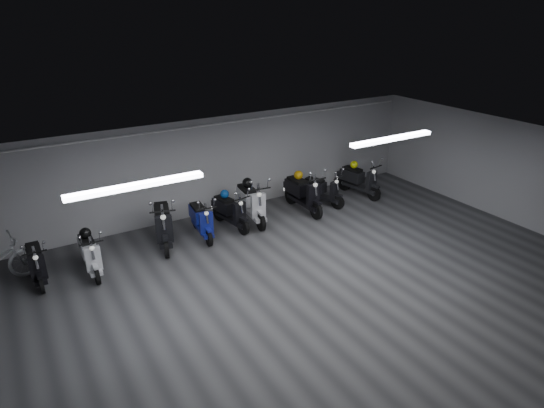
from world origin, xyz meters
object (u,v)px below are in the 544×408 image
scooter_8 (322,185)px  helmet_3 (247,183)px  helmet_1 (354,165)px  scooter_2 (89,248)px  scooter_4 (201,215)px  scooter_9 (360,175)px  helmet_2 (298,175)px  scooter_3 (163,218)px  helmet_0 (225,194)px  scooter_0 (35,257)px  scooter_6 (251,197)px  helmet_4 (85,233)px  scooter_5 (230,206)px  scooter_7 (303,188)px

scooter_8 → helmet_3: size_ratio=5.79×
helmet_3 → helmet_1: bearing=-1.3°
scooter_2 → scooter_4: scooter_4 is taller
scooter_9 → helmet_2: size_ratio=6.93×
scooter_2 → scooter_3: 1.92m
scooter_3 → scooter_8: bearing=15.8°
helmet_0 → helmet_1: helmet_1 is taller
scooter_2 → helmet_2: bearing=6.7°
scooter_0 → scooter_9: (9.37, 0.28, 0.09)m
scooter_2 → helmet_1: 8.29m
scooter_6 → helmet_4: 4.44m
scooter_0 → scooter_8: 7.91m
scooter_4 → helmet_4: 2.87m
scooter_6 → helmet_1: size_ratio=7.97×
scooter_8 → helmet_2: (-0.77, 0.17, 0.42)m
scooter_5 → scooter_7: bearing=-11.8°
scooter_2 → helmet_1: scooter_2 is taller
helmet_1 → helmet_4: bearing=-176.4°
scooter_3 → helmet_4: (-1.86, -0.22, 0.15)m
helmet_3 → scooter_2: bearing=-169.4°
scooter_8 → helmet_4: scooter_8 is taller
scooter_3 → scooter_8: (4.97, 0.05, -0.12)m
scooter_2 → scooter_7: 6.08m
scooter_0 → helmet_1: 9.35m
scooter_4 → scooter_6: bearing=11.9°
scooter_2 → helmet_3: (4.46, 0.83, 0.44)m
scooter_6 → scooter_2: bearing=-166.3°
helmet_1 → helmet_2: bearing=-177.8°
scooter_5 → scooter_8: (3.09, 0.01, -0.02)m
scooter_2 → scooter_5: (3.74, 0.49, 0.02)m
helmet_4 → scooter_0: bearing=-179.4°
helmet_1 → helmet_4: (-8.24, -0.52, -0.08)m
scooter_4 → scooter_7: size_ratio=0.86×
scooter_6 → scooter_9: size_ratio=1.08×
scooter_8 → helmet_1: size_ratio=6.74×
helmet_2 → helmet_3: bearing=174.0°
scooter_8 → scooter_0: bearing=160.9°
helmet_3 → scooter_9: bearing=-5.0°
scooter_0 → scooter_9: 9.37m
scooter_5 → helmet_4: 3.76m
helmet_3 → scooter_0: bearing=-173.7°
scooter_6 → helmet_0: (-0.73, 0.16, 0.17)m
helmet_3 → helmet_4: 4.50m
helmet_0 → helmet_3: (0.76, 0.11, 0.15)m
scooter_3 → scooter_6: bearing=17.7°
scooter_3 → helmet_0: (1.84, 0.27, 0.17)m
helmet_2 → helmet_3: 1.61m
scooter_5 → scooter_2: bearing=178.1°
helmet_4 → scooter_2: bearing=-90.5°
helmet_0 → helmet_2: size_ratio=0.91×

